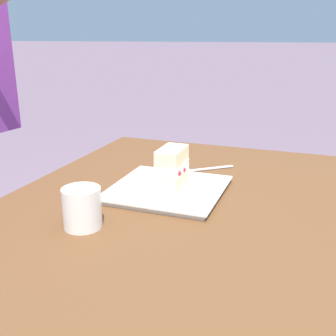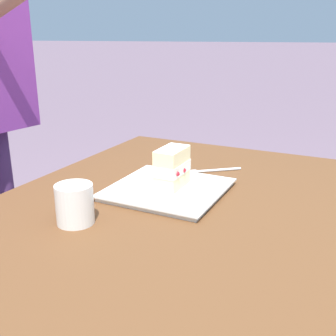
{
  "view_description": "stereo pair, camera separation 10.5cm",
  "coord_description": "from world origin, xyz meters",
  "px_view_note": "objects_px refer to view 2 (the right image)",
  "views": [
    {
      "loc": [
        -0.83,
        -0.19,
        1.12
      ],
      "look_at": [
        0.11,
        0.15,
        0.79
      ],
      "focal_mm": 43.5,
      "sensor_mm": 36.0,
      "label": 1
    },
    {
      "loc": [
        -0.79,
        -0.29,
        1.12
      ],
      "look_at": [
        0.11,
        0.15,
        0.79
      ],
      "focal_mm": 43.5,
      "sensor_mm": 36.0,
      "label": 2
    }
  ],
  "objects_px": {
    "cake_slice": "(172,168)",
    "coffee_cup": "(75,204)",
    "dessert_fork": "(210,171)",
    "patio_table": "(205,256)",
    "dessert_plate": "(168,190)"
  },
  "relations": [
    {
      "from": "dessert_plate",
      "to": "cake_slice",
      "type": "distance_m",
      "value": 0.06
    },
    {
      "from": "patio_table",
      "to": "coffee_cup",
      "type": "height_order",
      "value": "coffee_cup"
    },
    {
      "from": "patio_table",
      "to": "dessert_fork",
      "type": "distance_m",
      "value": 0.36
    },
    {
      "from": "cake_slice",
      "to": "coffee_cup",
      "type": "height_order",
      "value": "cake_slice"
    },
    {
      "from": "patio_table",
      "to": "coffee_cup",
      "type": "xyz_separation_m",
      "value": [
        -0.14,
        0.25,
        0.14
      ]
    },
    {
      "from": "cake_slice",
      "to": "coffee_cup",
      "type": "xyz_separation_m",
      "value": [
        -0.26,
        0.11,
        -0.02
      ]
    },
    {
      "from": "cake_slice",
      "to": "coffee_cup",
      "type": "relative_size",
      "value": 1.21
    },
    {
      "from": "patio_table",
      "to": "dessert_plate",
      "type": "xyz_separation_m",
      "value": [
        0.11,
        0.15,
        0.1
      ]
    },
    {
      "from": "patio_table",
      "to": "cake_slice",
      "type": "height_order",
      "value": "cake_slice"
    },
    {
      "from": "dessert_fork",
      "to": "dessert_plate",
      "type": "bearing_deg",
      "value": 169.26
    },
    {
      "from": "dessert_plate",
      "to": "coffee_cup",
      "type": "xyz_separation_m",
      "value": [
        -0.25,
        0.1,
        0.04
      ]
    },
    {
      "from": "dessert_plate",
      "to": "dessert_fork",
      "type": "bearing_deg",
      "value": -10.74
    },
    {
      "from": "coffee_cup",
      "to": "dessert_plate",
      "type": "bearing_deg",
      "value": -22.1
    },
    {
      "from": "dessert_fork",
      "to": "coffee_cup",
      "type": "xyz_separation_m",
      "value": [
        -0.46,
        0.14,
        0.04
      ]
    },
    {
      "from": "dessert_plate",
      "to": "coffee_cup",
      "type": "bearing_deg",
      "value": 157.9
    }
  ]
}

